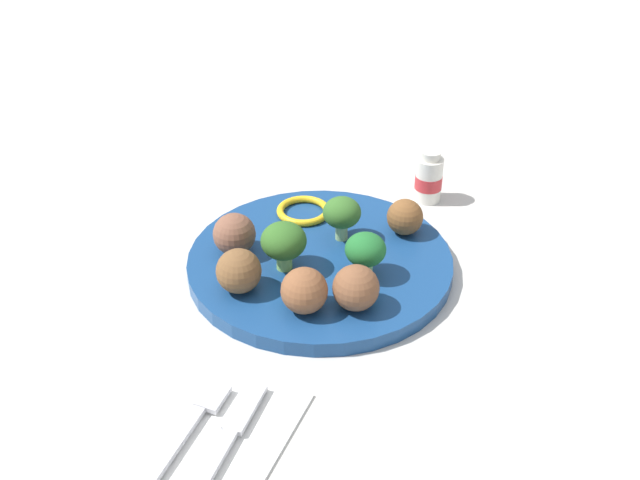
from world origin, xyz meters
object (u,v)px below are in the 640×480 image
broccoli_floret_back_left (365,251)px  plate (320,262)px  broccoli_floret_far_rim (342,213)px  meatball_near_rim (356,288)px  meatball_mid_left (405,217)px  fork (186,427)px  meatball_mid_right (239,271)px  pepper_ring_back_right (303,211)px  meatball_far_rim (304,291)px  meatball_back_left (234,234)px  napkin (202,446)px  yogurt_bottle (429,178)px  knife (225,441)px  broccoli_floret_front_left (284,242)px

broccoli_floret_back_left → plate: bearing=77.7°
broccoli_floret_far_rim → meatball_near_rim: size_ratio=1.11×
meatball_mid_left → fork: size_ratio=0.33×
meatball_mid_right → pepper_ring_back_right: meatball_mid_right is taller
plate → meatball_far_rim: meatball_far_rim is taller
meatball_near_rim → fork: (-0.19, 0.07, -0.03)m
meatball_back_left → pepper_ring_back_right: size_ratio=0.73×
plate → napkin: size_ratio=1.65×
yogurt_bottle → meatball_back_left: bearing=146.7°
broccoli_floret_far_rim → knife: size_ratio=0.34×
meatball_mid_left → pepper_ring_back_right: (-0.01, 0.12, -0.02)m
broccoli_floret_far_rim → napkin: bearing=-178.1°
meatball_near_rim → pepper_ring_back_right: bearing=42.0°
meatball_far_rim → meatball_mid_right: bearing=88.8°
broccoli_floret_far_rim → meatball_back_left: 0.12m
broccoli_floret_front_left → knife: bearing=-164.9°
meatball_mid_right → yogurt_bottle: (0.27, -0.11, -0.01)m
meatball_far_rim → meatball_near_rim: same height
meatball_far_rim → knife: bearing=-176.4°
broccoli_floret_front_left → meatball_mid_left: (0.12, -0.09, -0.01)m
meatball_near_rim → fork: bearing=160.3°
broccoli_floret_front_left → yogurt_bottle: broccoli_floret_front_left is taller
knife → plate: bearing=7.8°
broccoli_floret_front_left → knife: 0.23m
meatball_back_left → meatball_mid_right: size_ratio=1.01×
meatball_mid_left → knife: size_ratio=0.27×
broccoli_floret_front_left → broccoli_floret_far_rim: bearing=-22.4°
meatball_near_rim → meatball_mid_left: bearing=0.5°
meatball_mid_left → meatball_far_rim: bearing=166.3°
pepper_ring_back_right → napkin: bearing=-167.9°
meatball_near_rim → yogurt_bottle: bearing=1.7°
meatball_far_rim → meatball_mid_right: (0.00, 0.07, -0.00)m
meatball_mid_left → fork: (-0.33, 0.07, -0.03)m
meatball_back_left → broccoli_floret_front_left: bearing=-94.0°
broccoli_floret_far_rim → meatball_mid_left: size_ratio=1.24×
broccoli_floret_back_left → broccoli_floret_front_left: broccoli_floret_front_left is taller
napkin → knife: bearing=-65.6°
meatball_far_rim → broccoli_floret_front_left: bearing=42.7°
plate → broccoli_floret_far_rim: (0.04, -0.01, 0.04)m
plate → meatball_mid_right: bearing=151.3°
meatball_far_rim → meatball_near_rim: size_ratio=1.00×
meatball_mid_left → meatball_near_rim: meatball_near_rim is taller
pepper_ring_back_right → fork: bearing=-170.8°
broccoli_floret_back_left → meatball_back_left: broccoli_floret_back_left is taller
meatball_back_left → napkin: bearing=-156.0°
meatball_back_left → meatball_far_rim: (-0.06, -0.11, -0.00)m
knife → meatball_mid_right: bearing=26.3°
meatball_mid_right → knife: (-0.17, -0.08, -0.03)m
meatball_far_rim → knife: size_ratio=0.31×
pepper_ring_back_right → knife: (-0.32, -0.09, -0.01)m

